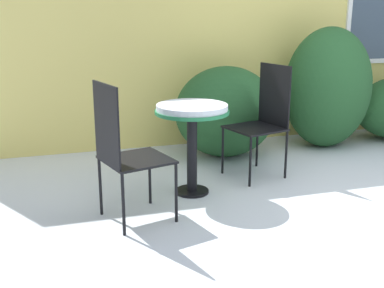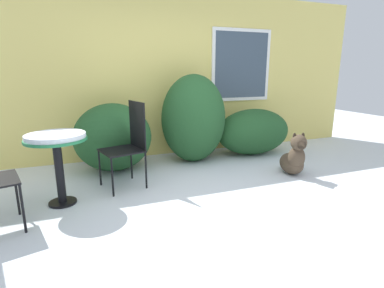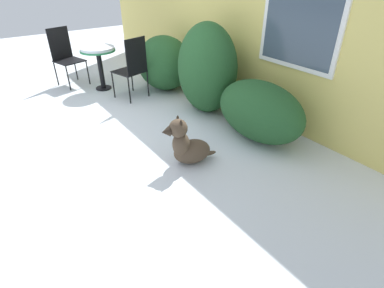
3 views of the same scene
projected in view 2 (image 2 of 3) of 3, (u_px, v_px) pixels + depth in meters
name	position (u px, v px, depth m)	size (l,w,h in m)	color
ground_plane	(211.00, 202.00, 3.45)	(16.00, 16.00, 0.00)	silver
house_wall	(163.00, 75.00, 5.13)	(8.00, 0.10, 2.77)	#E5D16B
shrub_left	(113.00, 137.00, 4.45)	(1.14, 0.98, 1.01)	#235128
shrub_middle	(194.00, 119.00, 4.86)	(1.06, 0.86, 1.42)	#235128
shrub_right	(253.00, 132.00, 5.35)	(1.38, 0.80, 0.81)	#235128
patio_table	(57.00, 147.00, 3.25)	(0.65, 0.65, 0.81)	black
patio_chair_near_table	(128.00, 142.00, 3.81)	(0.58, 0.58, 1.09)	black
dog	(294.00, 159.00, 4.30)	(0.42, 0.70, 0.64)	#4C3D2D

